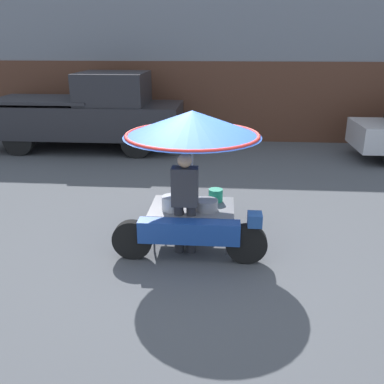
{
  "coord_description": "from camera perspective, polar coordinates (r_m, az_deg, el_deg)",
  "views": [
    {
      "loc": [
        0.47,
        -5.84,
        3.04
      ],
      "look_at": [
        -0.02,
        0.22,
        0.86
      ],
      "focal_mm": 40.0,
      "sensor_mm": 36.0,
      "label": 1
    }
  ],
  "objects": [
    {
      "name": "vendor_motorcycle_cart",
      "position": [
        6.23,
        0.04,
        6.77
      ],
      "size": [
        2.23,
        2.02,
        2.08
      ],
      "color": "black",
      "rests_on": "ground"
    },
    {
      "name": "ground_plane",
      "position": [
        6.6,
        -0.01,
        -7.67
      ],
      "size": [
        36.0,
        36.0,
        0.0
      ],
      "primitive_type": "plane",
      "color": "#4C4F54"
    },
    {
      "name": "shopfront_building",
      "position": [
        14.35,
        2.81,
        15.88
      ],
      "size": [
        28.0,
        2.06,
        4.16
      ],
      "color": "gray",
      "rests_on": "ground"
    },
    {
      "name": "pickup_truck",
      "position": [
        12.64,
        -13.51,
        10.17
      ],
      "size": [
        5.46,
        1.88,
        2.18
      ],
      "color": "black",
      "rests_on": "ground"
    },
    {
      "name": "vendor_person",
      "position": [
        6.19,
        -0.96,
        -0.94
      ],
      "size": [
        0.38,
        0.22,
        1.53
      ],
      "color": "#2D2D33",
      "rests_on": "ground"
    }
  ]
}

